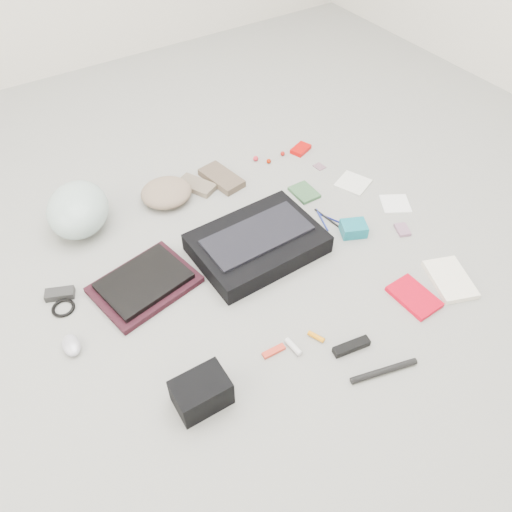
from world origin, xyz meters
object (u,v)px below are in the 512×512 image
bike_helmet (78,209)px  camera_bag (201,392)px  laptop (144,281)px  messenger_bag (257,243)px  accordion_wallet (354,229)px  book_red (414,297)px

bike_helmet → camera_bag: 1.00m
laptop → camera_bag: 0.54m
messenger_bag → accordion_wallet: size_ratio=4.79×
camera_bag → messenger_bag: bearing=43.6°
messenger_bag → bike_helmet: 0.77m
bike_helmet → accordion_wallet: bike_helmet is taller
laptop → bike_helmet: 0.47m
bike_helmet → accordion_wallet: size_ratio=3.01×
laptop → messenger_bag: bearing=-19.7°
camera_bag → book_red: camera_bag is taller
messenger_bag → camera_bag: size_ratio=2.91×
laptop → accordion_wallet: accordion_wallet is taller
laptop → accordion_wallet: bearing=-24.3°
laptop → bike_helmet: size_ratio=1.00×
messenger_bag → accordion_wallet: messenger_bag is taller
bike_helmet → book_red: 1.40m
book_red → accordion_wallet: (0.04, 0.40, 0.02)m
messenger_bag → bike_helmet: bike_helmet is taller
accordion_wallet → messenger_bag: bearing=-174.5°
messenger_bag → book_red: bearing=-57.0°
camera_bag → laptop: bearing=86.8°
messenger_bag → camera_bag: (-0.51, -0.47, 0.01)m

